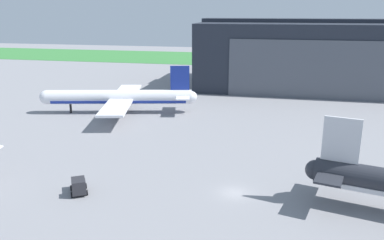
# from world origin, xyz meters

# --- Properties ---
(ground_plane) EXTENTS (440.00, 440.00, 0.00)m
(ground_plane) POSITION_xyz_m (0.00, 0.00, 0.00)
(ground_plane) COLOR gray
(grass_field_strip) EXTENTS (440.00, 56.00, 0.08)m
(grass_field_strip) POSITION_xyz_m (0.00, 158.67, 0.04)
(grass_field_strip) COLOR #39803C
(grass_field_strip) RESTS_ON ground_plane
(maintenance_hangar) EXTENTS (96.30, 40.31, 22.63)m
(maintenance_hangar) POSITION_xyz_m (27.12, 86.54, 10.85)
(maintenance_hangar) COLOR #232833
(maintenance_hangar) RESTS_ON ground_plane
(airliner_far_left) EXTENTS (39.04, 35.45, 12.03)m
(airliner_far_left) POSITION_xyz_m (-33.91, 39.37, 3.99)
(airliner_far_left) COLOR white
(airliner_far_left) RESTS_ON ground_plane
(baggage_tug) EXTENTS (3.61, 4.28, 2.36)m
(baggage_tug) POSITION_xyz_m (-22.03, -4.82, 1.18)
(baggage_tug) COLOR #28282D
(baggage_tug) RESTS_ON ground_plane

